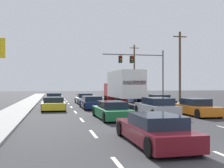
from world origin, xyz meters
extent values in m
plane|color=#333335|center=(0.00, 25.00, 0.00)|extent=(140.00, 140.00, 0.00)
cube|color=#9E9E99|center=(8.11, 20.00, 0.07)|extent=(2.31, 80.00, 0.14)
cube|color=#9E9E99|center=(-8.11, 20.00, 0.07)|extent=(2.31, 80.00, 0.14)
cube|color=silver|center=(-3.40, -0.36, 0.00)|extent=(0.14, 2.00, 0.01)
cube|color=silver|center=(-3.40, 4.64, 0.00)|extent=(0.14, 2.00, 0.01)
cube|color=silver|center=(-3.40, 9.64, 0.00)|extent=(0.14, 2.00, 0.01)
cube|color=silver|center=(-3.40, 14.64, 0.00)|extent=(0.14, 2.00, 0.01)
cube|color=silver|center=(-3.40, 19.64, 0.00)|extent=(0.14, 2.00, 0.01)
cube|color=silver|center=(-3.40, 24.64, 0.00)|extent=(0.14, 2.00, 0.01)
cube|color=silver|center=(-3.40, 29.64, 0.00)|extent=(0.14, 2.00, 0.01)
cube|color=silver|center=(-3.40, 34.64, 0.00)|extent=(0.14, 2.00, 0.01)
cube|color=silver|center=(-3.40, 39.64, 0.00)|extent=(0.14, 2.00, 0.01)
cube|color=silver|center=(-3.40, 44.64, 0.00)|extent=(0.14, 2.00, 0.01)
cube|color=silver|center=(-3.40, 49.64, 0.00)|extent=(0.14, 2.00, 0.01)
cube|color=silver|center=(0.00, 4.64, 0.00)|extent=(0.14, 2.00, 0.01)
cube|color=silver|center=(0.00, 9.64, 0.00)|extent=(0.14, 2.00, 0.01)
cube|color=silver|center=(0.00, 14.64, 0.00)|extent=(0.14, 2.00, 0.01)
cube|color=silver|center=(0.00, 19.64, 0.00)|extent=(0.14, 2.00, 0.01)
cube|color=silver|center=(0.00, 24.64, 0.00)|extent=(0.14, 2.00, 0.01)
cube|color=silver|center=(0.00, 29.64, 0.00)|extent=(0.14, 2.00, 0.01)
cube|color=silver|center=(0.00, 34.64, 0.00)|extent=(0.14, 2.00, 0.01)
cube|color=silver|center=(0.00, 39.64, 0.00)|extent=(0.14, 2.00, 0.01)
cube|color=silver|center=(0.00, 44.64, 0.00)|extent=(0.14, 2.00, 0.01)
cube|color=silver|center=(0.00, 49.64, 0.00)|extent=(0.14, 2.00, 0.01)
cube|color=silver|center=(3.40, 9.64, 0.00)|extent=(0.14, 2.00, 0.01)
cube|color=silver|center=(3.40, 14.64, 0.00)|extent=(0.14, 2.00, 0.01)
cube|color=silver|center=(3.40, 19.64, 0.00)|extent=(0.14, 2.00, 0.01)
cube|color=silver|center=(3.40, 24.64, 0.00)|extent=(0.14, 2.00, 0.01)
cube|color=silver|center=(3.40, 29.64, 0.00)|extent=(0.14, 2.00, 0.01)
cube|color=silver|center=(3.40, 34.64, 0.00)|extent=(0.14, 2.00, 0.01)
cube|color=silver|center=(3.40, 39.64, 0.00)|extent=(0.14, 2.00, 0.01)
cube|color=silver|center=(3.40, 44.64, 0.00)|extent=(0.14, 2.00, 0.01)
cube|color=silver|center=(3.40, 49.64, 0.00)|extent=(0.14, 2.00, 0.01)
cube|color=slate|center=(-5.06, 24.16, 0.43)|extent=(1.87, 4.33, 0.59)
cube|color=#192333|center=(-5.06, 24.14, 1.00)|extent=(1.61, 2.04, 0.54)
cylinder|color=black|center=(-5.92, 25.74, 0.32)|extent=(0.23, 0.64, 0.64)
cylinder|color=black|center=(-4.25, 25.77, 0.32)|extent=(0.23, 0.64, 0.64)
cylinder|color=black|center=(-5.87, 22.55, 0.32)|extent=(0.23, 0.64, 0.64)
cylinder|color=black|center=(-4.19, 22.58, 0.32)|extent=(0.23, 0.64, 0.64)
cube|color=yellow|center=(-5.13, 16.84, 0.42)|extent=(1.94, 4.20, 0.57)
cube|color=#192333|center=(-5.13, 16.56, 0.93)|extent=(1.69, 1.95, 0.44)
cylinder|color=black|center=(-6.04, 18.37, 0.32)|extent=(0.23, 0.64, 0.64)
cylinder|color=black|center=(-4.26, 18.39, 0.32)|extent=(0.23, 0.64, 0.64)
cylinder|color=black|center=(-6.00, 15.29, 0.32)|extent=(0.23, 0.64, 0.64)
cylinder|color=black|center=(-4.23, 15.31, 0.32)|extent=(0.23, 0.64, 0.64)
cube|color=white|center=(-1.56, 24.58, 0.42)|extent=(1.91, 4.26, 0.56)
cube|color=#192333|center=(-1.55, 24.46, 0.95)|extent=(1.63, 1.97, 0.50)
cylinder|color=black|center=(-2.44, 26.12, 0.32)|extent=(0.24, 0.65, 0.64)
cylinder|color=black|center=(-0.75, 26.16, 0.32)|extent=(0.24, 0.65, 0.64)
cylinder|color=black|center=(-2.36, 23.00, 0.32)|extent=(0.24, 0.65, 0.64)
cylinder|color=black|center=(-0.68, 23.04, 0.32)|extent=(0.24, 0.65, 0.64)
cube|color=#141E4C|center=(-1.67, 17.65, 0.43)|extent=(1.79, 4.67, 0.59)
cube|color=#192333|center=(-1.67, 17.46, 0.95)|extent=(1.56, 2.37, 0.44)
cylinder|color=black|center=(-2.50, 19.42, 0.32)|extent=(0.23, 0.64, 0.64)
cylinder|color=black|center=(-0.88, 19.43, 0.32)|extent=(0.23, 0.64, 0.64)
cylinder|color=black|center=(-2.47, 15.86, 0.32)|extent=(0.23, 0.64, 0.64)
cylinder|color=black|center=(-0.84, 15.88, 0.32)|extent=(0.23, 0.64, 0.64)
cube|color=#196B38|center=(-1.47, 9.76, 0.42)|extent=(1.83, 4.69, 0.56)
cube|color=#192333|center=(-1.47, 9.62, 0.92)|extent=(1.56, 2.23, 0.44)
cylinder|color=black|center=(-2.31, 11.52, 0.32)|extent=(0.24, 0.65, 0.64)
cylinder|color=black|center=(-0.72, 11.56, 0.32)|extent=(0.24, 0.65, 0.64)
cylinder|color=black|center=(-2.23, 7.97, 0.32)|extent=(0.24, 0.65, 0.64)
cylinder|color=black|center=(-0.63, 8.01, 0.32)|extent=(0.24, 0.65, 0.64)
cube|color=maroon|center=(-1.53, 2.13, 0.42)|extent=(1.73, 4.69, 0.56)
cube|color=#192333|center=(-1.53, 1.84, 0.91)|extent=(1.51, 2.26, 0.42)
cylinder|color=black|center=(-2.33, 3.92, 0.32)|extent=(0.22, 0.64, 0.64)
cylinder|color=black|center=(-0.75, 3.93, 0.32)|extent=(0.22, 0.64, 0.64)
cylinder|color=black|center=(-2.31, 0.34, 0.32)|extent=(0.22, 0.64, 0.64)
cylinder|color=black|center=(-0.73, 0.35, 0.32)|extent=(0.22, 0.64, 0.64)
cube|color=white|center=(1.95, 19.19, 2.27)|extent=(2.40, 6.44, 2.63)
cube|color=red|center=(1.97, 16.00, 2.40)|extent=(2.12, 0.06, 0.36)
cube|color=red|center=(1.92, 23.50, 1.34)|extent=(2.27, 2.21, 2.08)
cylinder|color=black|center=(0.79, 23.49, 0.48)|extent=(0.31, 0.96, 0.96)
cylinder|color=black|center=(3.04, 23.51, 0.48)|extent=(0.31, 0.96, 0.96)
cylinder|color=black|center=(0.83, 17.90, 0.48)|extent=(0.31, 0.96, 0.96)
cylinder|color=black|center=(3.08, 17.91, 0.48)|extent=(0.31, 0.96, 0.96)
cube|color=#B7BABF|center=(1.91, 10.70, 0.48)|extent=(1.80, 4.72, 0.68)
cube|color=#192333|center=(1.91, 10.34, 1.06)|extent=(1.57, 2.45, 0.48)
cylinder|color=black|center=(1.12, 12.51, 0.32)|extent=(0.23, 0.64, 0.64)
cylinder|color=black|center=(2.75, 12.49, 0.32)|extent=(0.23, 0.64, 0.64)
cylinder|color=black|center=(1.08, 8.92, 0.32)|extent=(0.23, 0.64, 0.64)
cylinder|color=black|center=(2.70, 8.90, 0.32)|extent=(0.23, 0.64, 0.64)
cube|color=#1E389E|center=(4.85, 24.25, 0.47)|extent=(1.78, 4.53, 0.67)
cube|color=#192333|center=(4.85, 23.90, 1.04)|extent=(1.56, 1.92, 0.46)
cylinder|color=black|center=(4.02, 25.96, 0.32)|extent=(0.22, 0.64, 0.64)
cylinder|color=black|center=(5.67, 25.97, 0.32)|extent=(0.22, 0.64, 0.64)
cylinder|color=black|center=(4.03, 22.54, 0.32)|extent=(0.22, 0.64, 0.64)
cylinder|color=black|center=(5.68, 22.54, 0.32)|extent=(0.22, 0.64, 0.64)
cube|color=black|center=(5.13, 18.01, 0.43)|extent=(1.77, 4.43, 0.58)
cube|color=#192333|center=(5.13, 18.00, 0.98)|extent=(1.53, 2.00, 0.50)
cylinder|color=black|center=(4.32, 19.65, 0.32)|extent=(0.23, 0.64, 0.64)
cylinder|color=black|center=(5.90, 19.67, 0.32)|extent=(0.23, 0.64, 0.64)
cylinder|color=black|center=(4.37, 16.35, 0.32)|extent=(0.23, 0.64, 0.64)
cylinder|color=black|center=(5.95, 16.37, 0.32)|extent=(0.23, 0.64, 0.64)
cube|color=orange|center=(4.88, 10.50, 0.44)|extent=(1.76, 4.71, 0.59)
cube|color=#192333|center=(4.88, 10.53, 0.97)|extent=(1.53, 2.06, 0.48)
cylinder|color=black|center=(4.11, 12.30, 0.32)|extent=(0.23, 0.64, 0.64)
cylinder|color=black|center=(5.69, 12.28, 0.32)|extent=(0.23, 0.64, 0.64)
cylinder|color=black|center=(4.06, 8.71, 0.32)|extent=(0.23, 0.64, 0.64)
cylinder|color=black|center=(5.65, 8.69, 0.32)|extent=(0.23, 0.64, 0.64)
cylinder|color=#595B56|center=(9.77, 28.08, 3.50)|extent=(0.20, 0.20, 7.00)
cylinder|color=#595B56|center=(5.52, 28.08, 6.29)|extent=(8.51, 0.14, 0.14)
cube|color=black|center=(5.23, 28.08, 5.64)|extent=(0.40, 0.56, 0.95)
sphere|color=red|center=(5.23, 27.77, 5.94)|extent=(0.20, 0.20, 0.20)
sphere|color=orange|center=(5.23, 27.77, 5.64)|extent=(0.20, 0.20, 0.20)
sphere|color=green|center=(5.23, 27.77, 5.34)|extent=(0.20, 0.20, 0.20)
cube|color=black|center=(3.67, 28.08, 5.64)|extent=(0.40, 0.56, 0.95)
sphere|color=red|center=(3.67, 27.77, 5.94)|extent=(0.20, 0.20, 0.20)
sphere|color=orange|center=(3.67, 27.77, 5.64)|extent=(0.20, 0.20, 0.20)
sphere|color=green|center=(3.67, 27.77, 5.34)|extent=(0.20, 0.20, 0.20)
cylinder|color=brown|center=(10.33, 24.03, 4.42)|extent=(0.28, 0.28, 8.83)
cube|color=brown|center=(10.33, 24.03, 8.23)|extent=(1.80, 0.12, 0.12)
cylinder|color=brown|center=(9.94, 42.31, 4.92)|extent=(0.28, 0.28, 9.84)
cube|color=brown|center=(9.94, 42.31, 9.24)|extent=(1.80, 0.12, 0.12)
camera|label=1|loc=(-5.15, -7.36, 2.17)|focal=43.69mm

